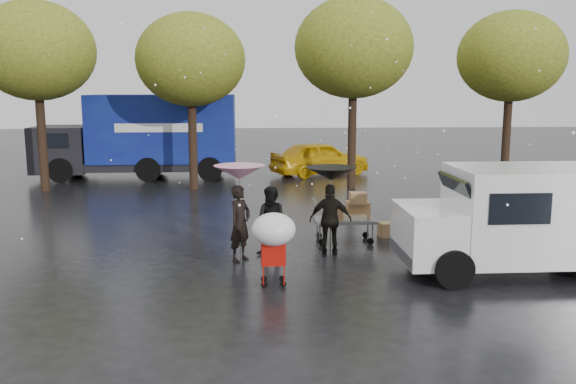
{
  "coord_description": "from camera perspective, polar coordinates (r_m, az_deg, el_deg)",
  "views": [
    {
      "loc": [
        -1.35,
        -12.9,
        3.8
      ],
      "look_at": [
        -0.49,
        1.0,
        1.4
      ],
      "focal_mm": 38.0,
      "sensor_mm": 36.0,
      "label": 1
    }
  ],
  "objects": [
    {
      "name": "umbrella_pink",
      "position": [
        13.27,
        -4.57,
        1.84
      ],
      "size": [
        1.12,
        1.12,
        2.13
      ],
      "color": "#4C4C4C",
      "rests_on": "ground"
    },
    {
      "name": "person_black",
      "position": [
        13.97,
        4.0,
        -2.59
      ],
      "size": [
        1.01,
        0.54,
        1.64
      ],
      "primitive_type": "imported",
      "rotation": [
        0.0,
        0.0,
        2.99
      ],
      "color": "black",
      "rests_on": "ground"
    },
    {
      "name": "box_ground_far",
      "position": [
        15.93,
        9.37,
        -3.49
      ],
      "size": [
        0.53,
        0.44,
        0.37
      ],
      "primitive_type": "cube",
      "rotation": [
        0.0,
        0.0,
        0.16
      ],
      "color": "olive",
      "rests_on": "ground"
    },
    {
      "name": "umbrella_black",
      "position": [
        13.78,
        4.05,
        1.71
      ],
      "size": [
        1.15,
        1.15,
        2.03
      ],
      "color": "#4C4C4C",
      "rests_on": "ground"
    },
    {
      "name": "person_pink",
      "position": [
        13.47,
        -4.51,
        -2.93
      ],
      "size": [
        0.7,
        0.74,
        1.69
      ],
      "primitive_type": "imported",
      "rotation": [
        0.0,
        0.0,
        0.92
      ],
      "color": "black",
      "rests_on": "ground"
    },
    {
      "name": "yellow_taxi",
      "position": [
        26.68,
        3.01,
        3.19
      ],
      "size": [
        4.74,
        3.41,
        1.5
      ],
      "primitive_type": "imported",
      "rotation": [
        0.0,
        0.0,
        1.99
      ],
      "color": "#DEA80B",
      "rests_on": "ground"
    },
    {
      "name": "blue_truck",
      "position": [
        26.48,
        -13.37,
        5.08
      ],
      "size": [
        8.3,
        2.6,
        3.5
      ],
      "color": "navy",
      "rests_on": "ground"
    },
    {
      "name": "vendor_cart",
      "position": [
        15.16,
        5.63,
        -1.98
      ],
      "size": [
        1.52,
        0.8,
        1.27
      ],
      "color": "slate",
      "rests_on": "ground"
    },
    {
      "name": "tree_row",
      "position": [
        22.95,
        -1.36,
        12.82
      ],
      "size": [
        21.6,
        4.4,
        7.12
      ],
      "color": "black",
      "rests_on": "ground"
    },
    {
      "name": "person_middle",
      "position": [
        13.81,
        -1.44,
        -2.78
      ],
      "size": [
        0.91,
        0.79,
        1.6
      ],
      "primitive_type": "imported",
      "rotation": [
        0.0,
        0.0,
        -0.28
      ],
      "color": "black",
      "rests_on": "ground"
    },
    {
      "name": "box_ground_near",
      "position": [
        15.46,
        14.11,
        -3.98
      ],
      "size": [
        0.55,
        0.49,
        0.41
      ],
      "primitive_type": "cube",
      "rotation": [
        0.0,
        0.0,
        -0.34
      ],
      "color": "olive",
      "rests_on": "ground"
    },
    {
      "name": "shopping_cart",
      "position": [
        11.59,
        -1.37,
        -3.89
      ],
      "size": [
        0.84,
        0.84,
        1.46
      ],
      "color": "red",
      "rests_on": "ground"
    },
    {
      "name": "ground",
      "position": [
        13.52,
        2.36,
        -6.57
      ],
      "size": [
        90.0,
        90.0,
        0.0
      ],
      "primitive_type": "plane",
      "color": "black",
      "rests_on": "ground"
    },
    {
      "name": "white_van",
      "position": [
        13.47,
        21.43,
        -2.22
      ],
      "size": [
        4.91,
        2.18,
        2.2
      ],
      "color": "white",
      "rests_on": "ground"
    }
  ]
}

